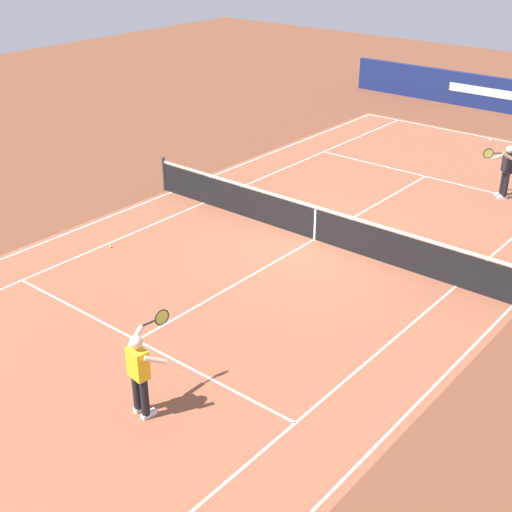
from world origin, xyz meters
TOP-DOWN VIEW (x-y plane):
  - ground_plane at (0.00, 0.00)m, footprint 60.00×60.00m
  - court_slab at (0.00, 0.00)m, footprint 24.20×11.40m
  - court_line_markings at (0.00, 0.00)m, footprint 23.85×11.05m
  - tennis_net at (0.00, 0.00)m, footprint 0.10×11.70m
  - tennis_player_near at (7.90, 1.86)m, footprint 1.12×0.77m
  - tennis_player_far at (-6.20, 2.69)m, footprint 1.11×0.74m
  - tennis_ball at (3.84, -3.87)m, footprint 0.07×0.07m

SIDE VIEW (x-z plane):
  - ground_plane at x=0.00m, z-range 0.00..0.00m
  - court_slab at x=0.00m, z-range 0.00..0.00m
  - court_line_markings at x=0.00m, z-range 0.00..0.01m
  - tennis_ball at x=3.84m, z-range 0.00..0.07m
  - tennis_net at x=0.00m, z-range -0.05..1.03m
  - tennis_player_near at x=7.90m, z-range 0.08..1.78m
  - tennis_player_far at x=-6.20m, z-range 0.08..1.78m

